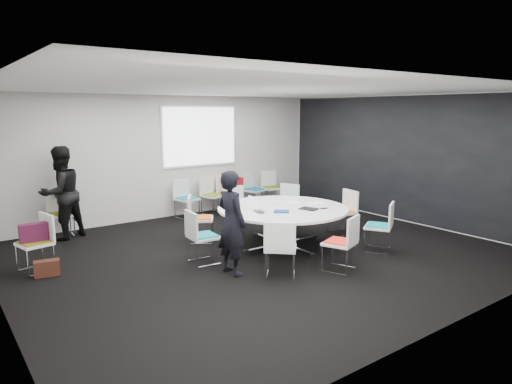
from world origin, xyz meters
TOP-DOWN VIEW (x-y plane):
  - room_shell at (0.09, 0.00)m, footprint 8.08×7.08m
  - conference_table at (0.54, 0.05)m, footprint 2.35×2.35m
  - projection_screen at (0.80, 3.46)m, footprint 1.90×0.03m
  - chair_ring_a at (2.08, 0.02)m, footprint 0.51×0.52m
  - chair_ring_b at (1.61, 1.24)m, footprint 0.58×0.59m
  - chair_ring_c at (0.58, 1.68)m, footprint 0.60×0.60m
  - chair_ring_d at (-0.51, 1.21)m, footprint 0.62×0.63m
  - chair_ring_e at (-1.09, 0.10)m, footprint 0.49×0.50m
  - chair_ring_f at (-0.47, -1.12)m, footprint 0.64×0.64m
  - chair_ring_g at (0.44, -1.47)m, footprint 0.59×0.58m
  - chair_ring_h at (1.74, -1.17)m, footprint 0.62×0.62m
  - chair_back_a at (0.21, 3.13)m, footprint 0.52×0.51m
  - chair_back_b at (0.92, 3.13)m, footprint 0.55×0.54m
  - chair_back_c at (1.39, 3.13)m, footprint 0.56×0.55m
  - chair_back_d at (2.17, 3.17)m, footprint 0.55×0.54m
  - chair_back_e at (2.75, 3.16)m, footprint 0.53×0.52m
  - chair_spare_left at (-3.34, 1.30)m, footprint 0.54×0.55m
  - chair_person_back at (-2.54, 3.15)m, footprint 0.49×0.48m
  - person_main at (-0.97, -0.57)m, footprint 0.42×0.61m
  - person_back at (-2.54, 2.98)m, footprint 1.07×0.97m
  - laptop at (0.01, -0.02)m, footprint 0.25×0.33m
  - laptop_lid at (-0.02, 0.18)m, footprint 0.02×0.30m
  - notebook_black at (0.81, -0.35)m, footprint 0.30×0.35m
  - tablet_folio at (0.28, -0.23)m, footprint 0.33×0.32m
  - papers_right at (0.99, 0.27)m, footprint 0.36×0.31m
  - papers_front at (1.31, 0.01)m, footprint 0.35×0.28m
  - cup at (0.52, 0.23)m, footprint 0.08×0.08m
  - phone at (1.08, -0.46)m, footprint 0.15×0.09m
  - maroon_bag at (-3.36, 1.30)m, footprint 0.40×0.15m
  - brown_bag at (-3.27, 0.99)m, footprint 0.38×0.23m
  - red_jacket at (1.39, 2.91)m, footprint 0.47×0.32m

SIDE VIEW (x-z plane):
  - brown_bag at x=-3.27m, z-range 0.00..0.24m
  - chair_ring_a at x=2.08m, z-range -0.16..0.72m
  - chair_ring_b at x=1.61m, z-range -0.16..0.72m
  - chair_ring_c at x=0.58m, z-range -0.16..0.72m
  - chair_ring_d at x=-0.51m, z-range -0.16..0.72m
  - chair_ring_e at x=-1.09m, z-range -0.16..0.72m
  - chair_ring_f at x=-0.47m, z-range -0.16..0.72m
  - chair_ring_g at x=0.44m, z-range -0.16..0.72m
  - chair_ring_h at x=1.74m, z-range -0.16..0.72m
  - chair_back_a at x=0.21m, z-range -0.16..0.72m
  - chair_back_b at x=0.92m, z-range -0.16..0.72m
  - chair_back_c at x=1.39m, z-range -0.16..0.72m
  - chair_back_d at x=2.17m, z-range -0.16..0.72m
  - chair_back_e at x=2.75m, z-range -0.16..0.72m
  - chair_spare_left at x=-3.34m, z-range -0.16..0.72m
  - chair_person_back at x=-2.54m, z-range -0.16..0.72m
  - conference_table at x=0.54m, z-range 0.19..0.92m
  - maroon_bag at x=-3.36m, z-range 0.48..0.76m
  - red_jacket at x=1.39m, z-range 0.52..0.88m
  - papers_right at x=0.99m, z-range 0.73..0.73m
  - papers_front at x=1.31m, z-range 0.73..0.73m
  - phone at x=1.08m, z-range 0.73..0.74m
  - notebook_black at x=0.81m, z-range 0.73..0.75m
  - laptop at x=0.01m, z-range 0.73..0.75m
  - tablet_folio at x=0.28m, z-range 0.73..0.76m
  - cup at x=0.52m, z-range 0.73..0.82m
  - person_main at x=-0.97m, z-range 0.00..1.59m
  - laptop_lid at x=-0.02m, z-range 0.75..0.97m
  - person_back at x=-2.54m, z-range 0.00..1.80m
  - room_shell at x=0.09m, z-range -0.04..2.84m
  - projection_screen at x=0.80m, z-range 1.17..2.53m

